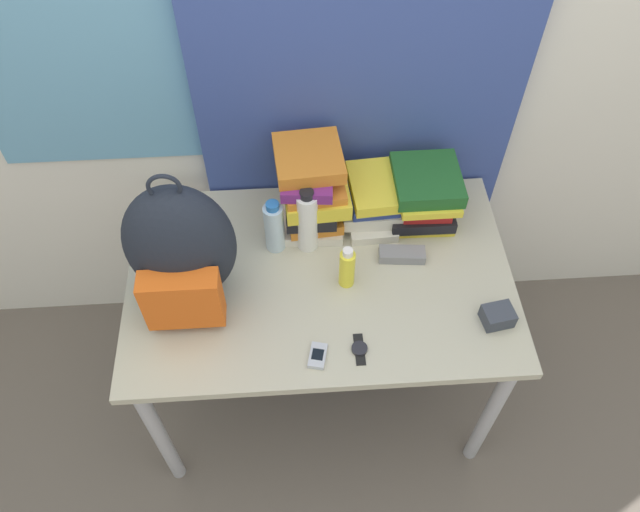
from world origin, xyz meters
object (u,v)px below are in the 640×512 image
(cell_phone, at_px, (318,356))
(wristwatch, at_px, (359,349))
(book_stack_center, at_px, (374,199))
(sunscreen_bottle, at_px, (347,268))
(sunglasses_case, at_px, (402,255))
(water_bottle, at_px, (274,227))
(camera_pouch, at_px, (498,316))
(backpack, at_px, (181,250))
(book_stack_left, at_px, (311,188))
(book_stack_right, at_px, (424,194))
(sports_bottle, at_px, (307,221))

(cell_phone, bearing_deg, wristwatch, 7.46)
(book_stack_center, distance_m, cell_phone, 0.59)
(book_stack_center, bearing_deg, wristwatch, -100.65)
(sunscreen_bottle, height_order, sunglasses_case, sunscreen_bottle)
(water_bottle, bearing_deg, camera_pouch, -26.88)
(backpack, bearing_deg, book_stack_left, 35.74)
(book_stack_right, height_order, sunscreen_bottle, book_stack_right)
(book_stack_center, height_order, sunscreen_bottle, book_stack_center)
(book_stack_center, relative_size, wristwatch, 2.46)
(book_stack_center, bearing_deg, cell_phone, -112.45)
(water_bottle, bearing_deg, sports_bottle, -1.23)
(sunscreen_bottle, bearing_deg, sports_bottle, 125.44)
(sunscreen_bottle, distance_m, wristwatch, 0.26)
(book_stack_right, height_order, camera_pouch, book_stack_right)
(book_stack_center, bearing_deg, backpack, -155.00)
(backpack, distance_m, camera_pouch, 0.97)
(water_bottle, relative_size, sunscreen_bottle, 1.27)
(book_stack_left, distance_m, book_stack_right, 0.38)
(wristwatch, bearing_deg, water_bottle, 120.15)
(cell_phone, height_order, camera_pouch, camera_pouch)
(sports_bottle, relative_size, camera_pouch, 2.53)
(book_stack_center, distance_m, wristwatch, 0.54)
(book_stack_left, xyz_separation_m, wristwatch, (0.11, -0.53, -0.14))
(sports_bottle, height_order, sunscreen_bottle, sports_bottle)
(backpack, relative_size, wristwatch, 4.83)
(sports_bottle, bearing_deg, backpack, -156.31)
(sunscreen_bottle, xyz_separation_m, wristwatch, (0.02, -0.25, -0.07))
(cell_phone, height_order, wristwatch, cell_phone)
(camera_pouch, bearing_deg, book_stack_right, 109.73)
(book_stack_center, relative_size, sunglasses_case, 1.67)
(book_stack_right, height_order, sports_bottle, sports_bottle)
(book_stack_left, xyz_separation_m, book_stack_center, (0.21, -0.00, -0.06))
(cell_phone, distance_m, wristwatch, 0.13)
(book_stack_center, bearing_deg, book_stack_right, -1.51)
(sports_bottle, height_order, camera_pouch, sports_bottle)
(backpack, height_order, book_stack_right, backpack)
(book_stack_left, relative_size, wristwatch, 2.86)
(camera_pouch, bearing_deg, cell_phone, -170.88)
(cell_phone, bearing_deg, water_bottle, 104.86)
(backpack, distance_m, book_stack_center, 0.68)
(book_stack_left, bearing_deg, sunscreen_bottle, -71.34)
(backpack, bearing_deg, book_stack_center, 25.00)
(book_stack_center, xyz_separation_m, wristwatch, (-0.10, -0.52, -0.08))
(book_stack_left, distance_m, camera_pouch, 0.71)
(book_stack_left, distance_m, water_bottle, 0.18)
(book_stack_right, height_order, sunglasses_case, book_stack_right)
(water_bottle, distance_m, sunglasses_case, 0.43)
(sports_bottle, distance_m, wristwatch, 0.44)
(book_stack_left, xyz_separation_m, sunglasses_case, (0.28, -0.19, -0.13))
(sports_bottle, height_order, sunglasses_case, sports_bottle)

